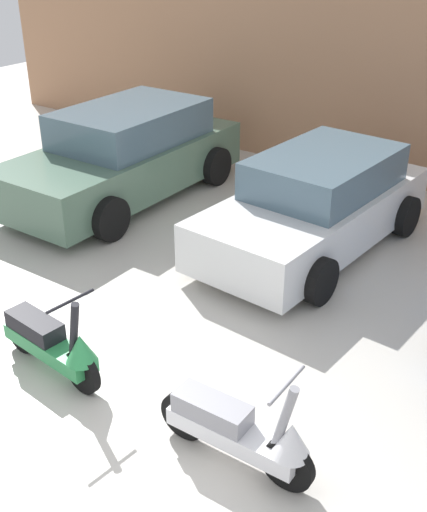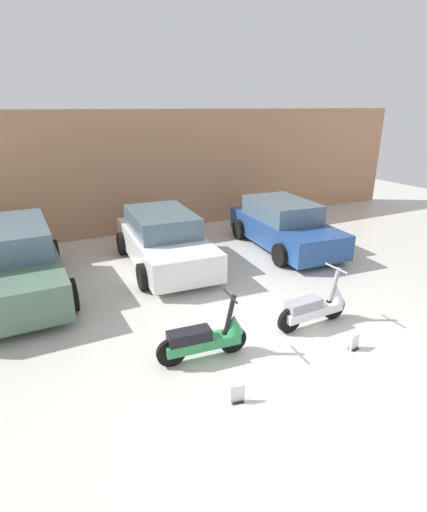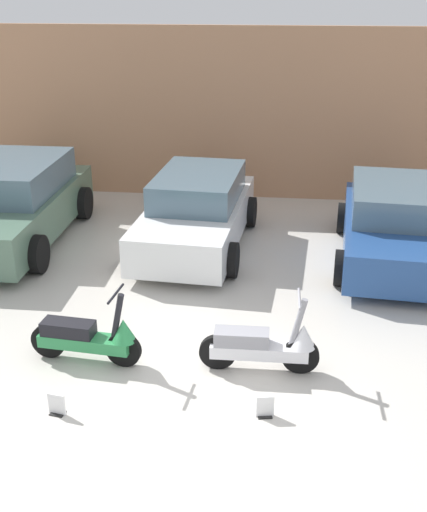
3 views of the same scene
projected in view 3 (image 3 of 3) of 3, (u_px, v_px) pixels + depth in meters
ground_plane at (188, 406)px, 7.31m from camera, size 28.00×28.00×0.00m
wall_back at (240, 115)px, 13.71m from camera, size 19.60×0.12×3.62m
scooter_front_left at (90, 337)px, 8.02m from camera, size 1.46×0.53×1.02m
scooter_front_right at (265, 345)px, 7.83m from camera, size 1.48×0.53×1.03m
car_rear_left at (13, 204)px, 11.73m from camera, size 2.07×4.25×1.44m
car_rear_center at (197, 212)px, 11.52m from camera, size 2.07×3.95×1.31m
car_rear_right at (392, 225)px, 10.94m from camera, size 2.08×3.91×1.29m
placard_near_left_scooter at (57, 405)px, 7.13m from camera, size 0.20×0.15×0.26m
placard_near_right_scooter at (265, 407)px, 7.09m from camera, size 0.20×0.15×0.26m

